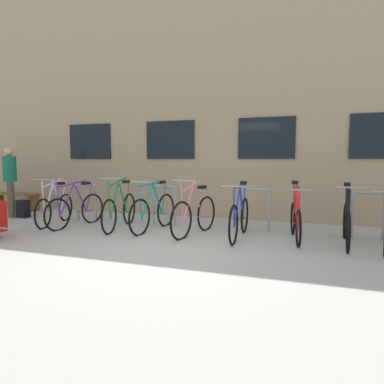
% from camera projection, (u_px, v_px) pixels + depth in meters
% --- Properties ---
extents(ground_plane, '(42.00, 42.00, 0.00)m').
position_uv_depth(ground_plane, '(164.00, 251.00, 5.36)').
color(ground_plane, '#B2ADA0').
extents(storefront_building, '(28.00, 7.33, 6.19)m').
position_uv_depth(storefront_building, '(244.00, 111.00, 11.51)').
color(storefront_building, tan).
rests_on(storefront_building, ground).
extents(bike_rack, '(6.56, 0.05, 0.87)m').
position_uv_depth(bike_rack, '(208.00, 204.00, 7.04)').
color(bike_rack, gray).
rests_on(bike_rack, ground).
extents(bicycle_purple, '(0.44, 1.67, 1.04)m').
position_uv_depth(bicycle_purple, '(76.00, 209.00, 7.29)').
color(bicycle_purple, black).
rests_on(bicycle_purple, ground).
extents(bicycle_green, '(0.45, 1.79, 1.11)m').
position_uv_depth(bicycle_green, '(120.00, 210.00, 7.07)').
color(bicycle_green, black).
rests_on(bicycle_green, ground).
extents(bicycle_teal, '(0.44, 1.74, 1.05)m').
position_uv_depth(bicycle_teal, '(154.00, 211.00, 6.88)').
color(bicycle_teal, black).
rests_on(bicycle_teal, ground).
extents(bicycle_red, '(0.44, 1.62, 1.07)m').
position_uv_depth(bicycle_red, '(296.00, 219.00, 6.06)').
color(bicycle_red, black).
rests_on(bicycle_red, ground).
extents(bicycle_black, '(0.44, 1.70, 1.05)m').
position_uv_depth(bicycle_black, '(347.00, 223.00, 5.73)').
color(bicycle_black, black).
rests_on(bicycle_black, ground).
extents(bicycle_pink, '(0.50, 1.65, 1.10)m').
position_uv_depth(bicycle_pink, '(195.00, 214.00, 6.48)').
color(bicycle_pink, black).
rests_on(bicycle_pink, ground).
extents(bicycle_blue, '(0.44, 1.78, 1.04)m').
position_uv_depth(bicycle_blue, '(240.00, 217.00, 6.22)').
color(bicycle_blue, black).
rests_on(bicycle_blue, ground).
extents(bicycle_white, '(0.52, 1.61, 1.06)m').
position_uv_depth(bicycle_white, '(55.00, 208.00, 7.52)').
color(bicycle_white, black).
rests_on(bicycle_white, ground).
extents(wooden_bench, '(1.66, 0.40, 0.49)m').
position_uv_depth(wooden_bench, '(15.00, 198.00, 9.67)').
color(wooden_bench, brown).
rests_on(wooden_bench, ground).
extents(person_browsing, '(0.32, 0.32, 1.75)m').
position_uv_depth(person_browsing, '(10.00, 177.00, 8.43)').
color(person_browsing, brown).
rests_on(person_browsing, ground).
extents(backpack, '(0.29, 0.22, 0.44)m').
position_uv_depth(backpack, '(23.00, 209.00, 8.42)').
color(backpack, black).
rests_on(backpack, ground).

